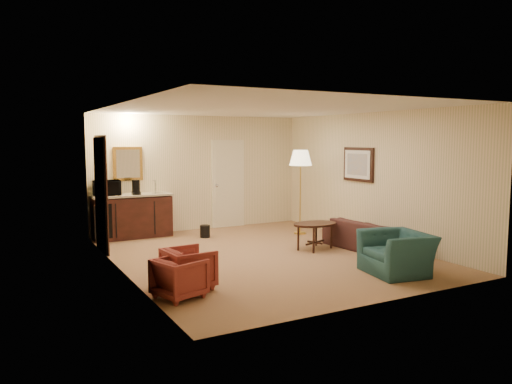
% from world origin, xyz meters
% --- Properties ---
extents(ground, '(6.00, 6.00, 0.00)m').
position_xyz_m(ground, '(0.00, 0.00, 0.00)').
color(ground, '#936B4A').
rests_on(ground, ground).
extents(room_walls, '(5.02, 6.01, 2.61)m').
position_xyz_m(room_walls, '(-0.10, 0.77, 1.72)').
color(room_walls, '#F9DFBB').
rests_on(room_walls, ground).
extents(wetbar_cabinet, '(1.64, 0.58, 0.92)m').
position_xyz_m(wetbar_cabinet, '(-1.65, 2.72, 0.46)').
color(wetbar_cabinet, '#3E1813').
rests_on(wetbar_cabinet, ground).
extents(sofa, '(0.69, 1.91, 0.73)m').
position_xyz_m(sofa, '(1.95, -0.59, 0.37)').
color(sofa, black).
rests_on(sofa, ground).
extents(teal_armchair, '(0.80, 1.09, 0.87)m').
position_xyz_m(teal_armchair, '(1.20, -2.06, 0.43)').
color(teal_armchair, '#204C50').
rests_on(teal_armchair, ground).
extents(rose_chair_near, '(0.63, 0.67, 0.63)m').
position_xyz_m(rose_chair_near, '(-1.90, -1.28, 0.32)').
color(rose_chair_near, brown).
rests_on(rose_chair_near, ground).
extents(rose_chair_far, '(0.69, 0.71, 0.59)m').
position_xyz_m(rose_chair_far, '(-2.15, -1.60, 0.29)').
color(rose_chair_far, brown).
rests_on(rose_chair_far, ground).
extents(coffee_table, '(1.02, 0.85, 0.50)m').
position_xyz_m(coffee_table, '(1.08, -0.05, 0.25)').
color(coffee_table, black).
rests_on(coffee_table, ground).
extents(floor_lamp, '(0.56, 0.56, 1.85)m').
position_xyz_m(floor_lamp, '(1.70, 1.40, 0.92)').
color(floor_lamp, gold).
rests_on(floor_lamp, ground).
extents(waste_bin, '(0.26, 0.26, 0.26)m').
position_xyz_m(waste_bin, '(-0.30, 2.00, 0.13)').
color(waste_bin, black).
rests_on(waste_bin, ground).
extents(microwave, '(0.58, 0.36, 0.37)m').
position_xyz_m(microwave, '(-2.15, 2.76, 1.11)').
color(microwave, black).
rests_on(microwave, wetbar_cabinet).
extents(coffee_maker, '(0.21, 0.21, 0.31)m').
position_xyz_m(coffee_maker, '(-1.58, 2.61, 1.07)').
color(coffee_maker, black).
rests_on(coffee_maker, wetbar_cabinet).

